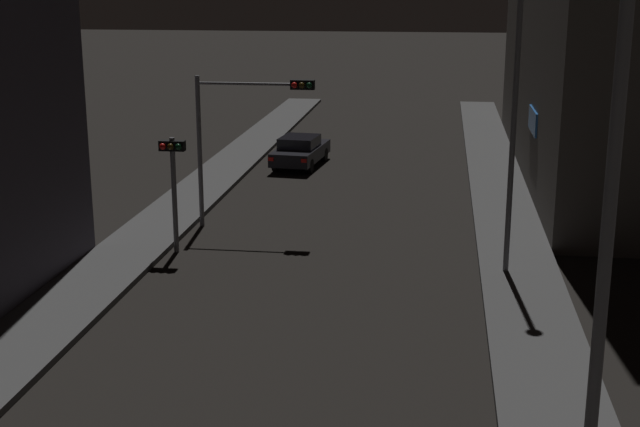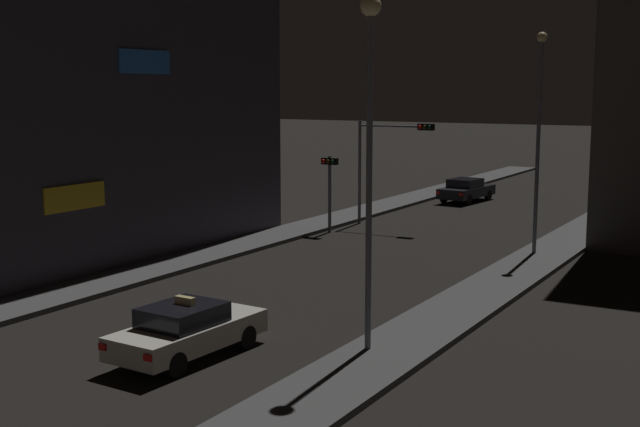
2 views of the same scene
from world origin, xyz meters
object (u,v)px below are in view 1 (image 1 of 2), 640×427
at_px(traffic_light_overhead, 243,119).
at_px(traffic_light_left_kerb, 173,171).
at_px(street_lamp_far_block, 516,87).
at_px(far_car, 300,151).
at_px(street_lamp_near_block, 612,178).

relative_size(traffic_light_overhead, traffic_light_left_kerb, 1.43).
relative_size(traffic_light_overhead, street_lamp_far_block, 0.59).
bearing_deg(far_car, street_lamp_far_block, -60.22).
distance_m(traffic_light_overhead, street_lamp_near_block, 20.99).
height_order(traffic_light_overhead, traffic_light_left_kerb, traffic_light_overhead).
bearing_deg(street_lamp_near_block, traffic_light_overhead, 114.31).
distance_m(far_car, street_lamp_near_block, 31.23).
height_order(far_car, street_lamp_near_block, street_lamp_near_block).
distance_m(traffic_light_overhead, street_lamp_far_block, 9.71).
bearing_deg(traffic_light_left_kerb, street_lamp_near_block, -57.54).
height_order(traffic_light_overhead, street_lamp_near_block, street_lamp_near_block).
bearing_deg(far_car, traffic_light_left_kerb, -97.52).
bearing_deg(street_lamp_near_block, traffic_light_left_kerb, 122.46).
distance_m(far_car, traffic_light_overhead, 11.03).
xyz_separation_m(far_car, traffic_light_left_kerb, (-1.81, -13.69, 1.90)).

